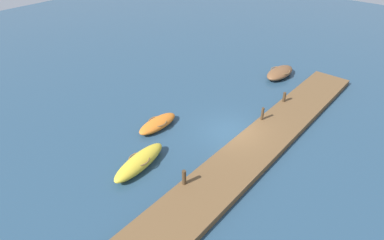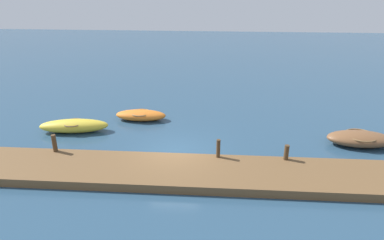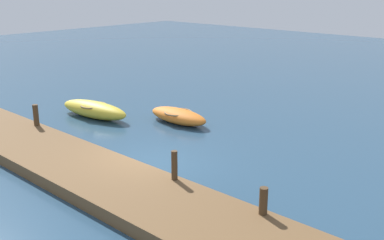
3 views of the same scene
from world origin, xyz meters
The scene contains 8 objects.
ground_plane centered at (0.00, 0.00, 0.00)m, with size 84.00×84.00×0.00m, color navy.
dock_platform centered at (0.00, -2.18, 0.20)m, with size 24.17×2.86×0.40m, color brown.
rowboat_brown centered at (9.74, 1.56, 0.39)m, with size 3.48×1.70×0.76m.
rowboat_orange centered at (-2.67, 4.14, 0.33)m, with size 3.16×1.26×0.65m.
rowboat_yellow centered at (-6.17, 2.11, 0.39)m, with size 4.05×1.63×0.76m.
mooring_post_west centered at (-5.83, -1.01, 0.85)m, with size 0.22×0.22×0.89m, color #47331E.
mooring_post_mid_west centered at (2.18, -1.01, 0.86)m, with size 0.19×0.19×0.91m, color #47331E.
mooring_post_mid_east centered at (5.37, -1.01, 0.77)m, with size 0.22×0.22×0.74m, color #47331E.
Camera 1 is at (-15.08, -9.32, 12.64)m, focal length 30.55 mm.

